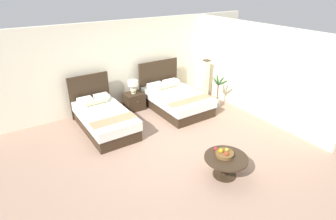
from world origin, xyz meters
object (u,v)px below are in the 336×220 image
(bed_near_window, at_px, (104,118))
(loose_apple, at_px, (216,149))
(nightstand, at_px, (134,101))
(fruit_bowl, at_px, (225,154))
(bed_near_corner, at_px, (175,99))
(table_lamp, at_px, (133,85))
(floor_lamp_corner, at_px, (205,79))
(potted_palm, at_px, (217,98))
(coffee_table, at_px, (226,162))

(bed_near_window, height_order, loose_apple, bed_near_window)
(nightstand, xyz_separation_m, fruit_bowl, (0.13, -3.72, 0.23))
(bed_near_corner, bearing_deg, table_lamp, 147.59)
(floor_lamp_corner, height_order, potted_palm, floor_lamp_corner)
(loose_apple, bearing_deg, table_lamp, 91.75)
(bed_near_window, height_order, table_lamp, bed_near_window)
(coffee_table, bearing_deg, fruit_bowl, 83.41)
(nightstand, xyz_separation_m, coffee_table, (0.12, -3.78, 0.07))
(potted_palm, bearing_deg, table_lamp, 150.27)
(coffee_table, bearing_deg, loose_apple, 92.82)
(bed_near_corner, relative_size, potted_palm, 2.08)
(loose_apple, bearing_deg, bed_near_corner, 71.59)
(floor_lamp_corner, distance_m, potted_palm, 0.90)
(fruit_bowl, bearing_deg, coffee_table, -96.59)
(table_lamp, xyz_separation_m, potted_palm, (2.21, -1.26, -0.46))
(bed_near_window, bearing_deg, potted_palm, -9.80)
(bed_near_window, relative_size, coffee_table, 2.47)
(fruit_bowl, height_order, potted_palm, potted_palm)
(coffee_table, xyz_separation_m, fruit_bowl, (0.01, 0.06, 0.16))
(table_lamp, xyz_separation_m, coffee_table, (0.12, -3.80, -0.44))
(nightstand, relative_size, table_lamp, 1.40)
(coffee_table, distance_m, floor_lamp_corner, 4.06)
(bed_near_corner, height_order, floor_lamp_corner, bed_near_corner)
(bed_near_corner, distance_m, table_lamp, 1.33)
(nightstand, bearing_deg, bed_near_corner, -31.63)
(nightstand, distance_m, loose_apple, 3.49)
(nightstand, xyz_separation_m, potted_palm, (2.21, -1.24, 0.05))
(bed_near_corner, bearing_deg, potted_palm, -27.17)
(fruit_bowl, bearing_deg, bed_near_window, 113.54)
(nightstand, relative_size, coffee_table, 0.65)
(potted_palm, bearing_deg, bed_near_window, 170.20)
(bed_near_corner, bearing_deg, nightstand, 148.37)
(bed_near_corner, relative_size, loose_apple, 30.56)
(bed_near_window, bearing_deg, floor_lamp_corner, 3.52)
(nightstand, bearing_deg, potted_palm, -29.34)
(fruit_bowl, distance_m, potted_palm, 3.24)
(table_lamp, bearing_deg, bed_near_corner, -32.41)
(coffee_table, xyz_separation_m, loose_apple, (-0.01, 0.30, 0.15))
(loose_apple, xyz_separation_m, potted_palm, (2.10, 2.24, -0.16))
(coffee_table, height_order, fruit_bowl, fruit_bowl)
(bed_near_window, bearing_deg, nightstand, 28.35)
(coffee_table, xyz_separation_m, potted_palm, (2.09, 2.54, -0.01))
(table_lamp, bearing_deg, bed_near_window, -150.92)
(coffee_table, height_order, potted_palm, potted_palm)
(table_lamp, bearing_deg, potted_palm, -29.73)
(table_lamp, height_order, floor_lamp_corner, floor_lamp_corner)
(loose_apple, height_order, floor_lamp_corner, floor_lamp_corner)
(floor_lamp_corner, bearing_deg, potted_palm, -102.97)
(nightstand, xyz_separation_m, table_lamp, (0.00, 0.02, 0.51))
(bed_near_corner, xyz_separation_m, potted_palm, (1.16, -0.59, 0.00))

